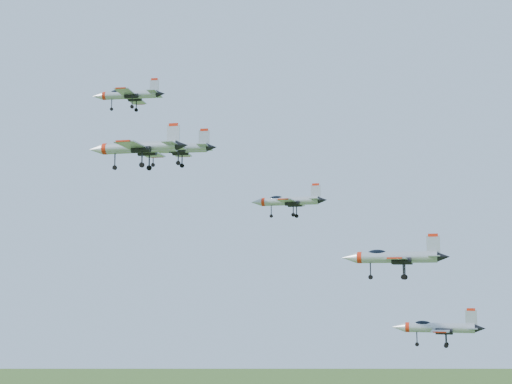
# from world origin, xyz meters

# --- Properties ---
(jet_lead) EXTENTS (12.85, 10.55, 3.44)m
(jet_lead) POSITION_xyz_m (-20.88, 8.59, 152.53)
(jet_lead) COLOR #A0A6AC
(jet_left_high) EXTENTS (13.52, 11.13, 3.62)m
(jet_left_high) POSITION_xyz_m (-9.89, -1.93, 141.00)
(jet_left_high) COLOR #A0A6AC
(jet_right_high) EXTENTS (14.02, 11.60, 3.75)m
(jet_right_high) POSITION_xyz_m (-10.66, -16.23, 138.45)
(jet_right_high) COLOR #A0A6AC
(jet_left_low) EXTENTS (12.40, 10.34, 3.32)m
(jet_left_low) POSITION_xyz_m (6.78, 5.95, 133.51)
(jet_left_low) COLOR #A0A6AC
(jet_right_low) EXTENTS (13.44, 11.20, 3.59)m
(jet_right_low) POSITION_xyz_m (22.33, -13.74, 123.95)
(jet_right_low) COLOR #A0A6AC
(jet_trail) EXTENTS (13.14, 10.95, 3.51)m
(jet_trail) POSITION_xyz_m (28.69, 1.74, 114.38)
(jet_trail) COLOR #A0A6AC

